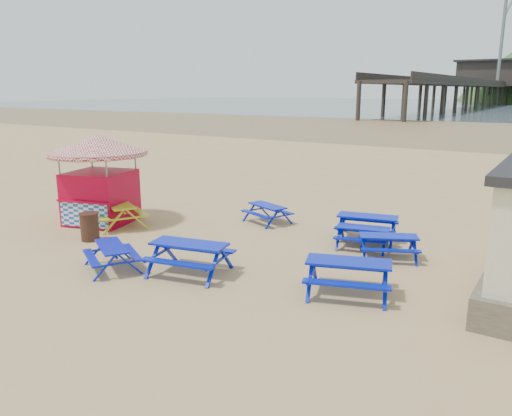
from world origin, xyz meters
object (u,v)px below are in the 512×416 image
Objects in this scene: picnic_table_blue_b at (363,237)px; ice_cream_kiosk at (99,168)px; picnic_table_blue_a at (267,214)px; picnic_table_yellow at (119,214)px; litter_bin at (90,226)px.

picnic_table_blue_b is 9.53m from ice_cream_kiosk.
picnic_table_blue_a is 0.44× the size of ice_cream_kiosk.
picnic_table_yellow is at bearing -121.70° from picnic_table_blue_a.
picnic_table_blue_a is 0.76× the size of picnic_table_yellow.
litter_bin is at bearing -65.69° from ice_cream_kiosk.
picnic_table_yellow is 1.81m from litter_bin.
picnic_table_blue_b is at bearing 43.47° from picnic_table_yellow.
picnic_table_yellow is 0.57× the size of ice_cream_kiosk.
ice_cream_kiosk is 4.86× the size of litter_bin.
litter_bin is at bearing -164.67° from picnic_table_blue_b.
ice_cream_kiosk is 2.75m from litter_bin.
picnic_table_blue_a is 4.14m from picnic_table_blue_b.
ice_cream_kiosk reaches higher than picnic_table_blue_a.
picnic_table_blue_a is 6.15m from litter_bin.
ice_cream_kiosk is at bearing 129.97° from litter_bin.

